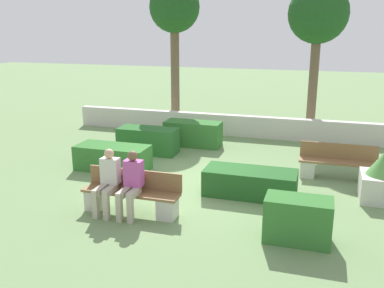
# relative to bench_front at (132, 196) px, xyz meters

# --- Properties ---
(ground_plane) EXTENTS (60.00, 60.00, 0.00)m
(ground_plane) POSITION_rel_bench_front_xyz_m (0.82, 1.90, -0.35)
(ground_plane) COLOR #6B8956
(perimeter_wall) EXTENTS (12.29, 0.30, 0.74)m
(perimeter_wall) POSITION_rel_bench_front_xyz_m (0.82, 7.06, 0.02)
(perimeter_wall) COLOR beige
(perimeter_wall) RESTS_ON ground_plane
(bench_front) EXTENTS (2.08, 0.49, 0.88)m
(bench_front) POSITION_rel_bench_front_xyz_m (0.00, 0.00, 0.00)
(bench_front) COLOR brown
(bench_front) RESTS_ON ground_plane
(bench_left_side) EXTENTS (1.92, 0.48, 0.88)m
(bench_left_side) POSITION_rel_bench_front_xyz_m (4.13, 3.43, -0.01)
(bench_left_side) COLOR brown
(bench_left_side) RESTS_ON ground_plane
(person_seated_man) EXTENTS (0.38, 0.64, 1.35)m
(person_seated_man) POSITION_rel_bench_front_xyz_m (-0.45, -0.14, 0.40)
(person_seated_man) COLOR #B2A893
(person_seated_man) RESTS_ON ground_plane
(person_seated_woman) EXTENTS (0.38, 0.64, 1.36)m
(person_seated_woman) POSITION_rel_bench_front_xyz_m (0.07, -0.14, 0.40)
(person_seated_woman) COLOR #B2A893
(person_seated_woman) RESTS_ON ground_plane
(hedge_block_near_left) EXTENTS (1.98, 0.86, 0.67)m
(hedge_block_near_left) POSITION_rel_bench_front_xyz_m (-1.67, 2.39, -0.02)
(hedge_block_near_left) COLOR #33702D
(hedge_block_near_left) RESTS_ON ground_plane
(hedge_block_near_right) EXTENTS (1.81, 0.78, 0.78)m
(hedge_block_near_right) POSITION_rel_bench_front_xyz_m (-1.39, 4.17, 0.04)
(hedge_block_near_right) COLOR #286028
(hedge_block_near_right) RESTS_ON ground_plane
(hedge_block_mid_left) EXTENTS (1.82, 0.76, 0.79)m
(hedge_block_mid_left) POSITION_rel_bench_front_xyz_m (-0.32, 5.39, 0.04)
(hedge_block_mid_left) COLOR #33702D
(hedge_block_mid_left) RESTS_ON ground_plane
(hedge_block_mid_right) EXTENTS (2.09, 0.89, 0.60)m
(hedge_block_mid_right) POSITION_rel_bench_front_xyz_m (2.20, 1.68, -0.05)
(hedge_block_mid_right) COLOR #235623
(hedge_block_mid_right) RESTS_ON ground_plane
(hedge_block_far_left) EXTENTS (1.18, 0.63, 0.83)m
(hedge_block_far_left) POSITION_rel_bench_front_xyz_m (3.39, -0.25, 0.06)
(hedge_block_far_left) COLOR #33702D
(hedge_block_far_left) RESTS_ON ground_plane
(planter_corner_left) EXTENTS (0.96, 0.96, 1.18)m
(planter_corner_left) POSITION_rel_bench_front_xyz_m (5.07, 2.24, 0.18)
(planter_corner_left) COLOR beige
(planter_corner_left) RESTS_ON ground_plane
(tree_leftmost) EXTENTS (1.90, 1.90, 5.42)m
(tree_leftmost) POSITION_rel_bench_front_xyz_m (-1.96, 8.35, 3.97)
(tree_leftmost) COLOR brown
(tree_leftmost) RESTS_ON ground_plane
(tree_center_left) EXTENTS (2.00, 2.00, 5.19)m
(tree_center_left) POSITION_rel_bench_front_xyz_m (3.27, 7.83, 3.74)
(tree_center_left) COLOR brown
(tree_center_left) RESTS_ON ground_plane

